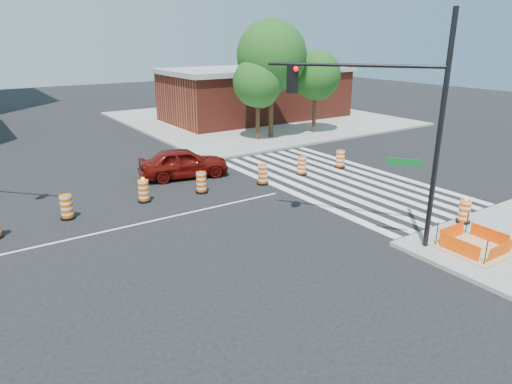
% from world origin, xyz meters
% --- Properties ---
extents(ground, '(120.00, 120.00, 0.00)m').
position_xyz_m(ground, '(0.00, 0.00, 0.00)').
color(ground, black).
rests_on(ground, ground).
extents(sidewalk_ne, '(22.00, 22.00, 0.15)m').
position_xyz_m(sidewalk_ne, '(18.00, 18.00, 0.07)').
color(sidewalk_ne, gray).
rests_on(sidewalk_ne, ground).
extents(crosswalk_east, '(6.75, 13.50, 0.01)m').
position_xyz_m(crosswalk_east, '(10.95, 0.00, 0.01)').
color(crosswalk_east, silver).
rests_on(crosswalk_east, ground).
extents(lane_centerline, '(14.00, 0.12, 0.01)m').
position_xyz_m(lane_centerline, '(0.00, 0.00, 0.01)').
color(lane_centerline, silver).
rests_on(lane_centerline, ground).
extents(excavation_pit, '(2.20, 2.20, 0.90)m').
position_xyz_m(excavation_pit, '(9.00, -9.00, 0.22)').
color(excavation_pit, tan).
rests_on(excavation_pit, ground).
extents(brick_storefront, '(16.50, 8.50, 4.60)m').
position_xyz_m(brick_storefront, '(18.00, 18.00, 2.32)').
color(brick_storefront, maroon).
rests_on(brick_storefront, ground).
extents(red_coupe, '(4.99, 2.84, 1.60)m').
position_xyz_m(red_coupe, '(4.55, 4.93, 0.80)').
color(red_coupe, '#5E0C08').
rests_on(red_coupe, ground).
extents(signal_pole_se, '(3.59, 4.91, 7.87)m').
position_xyz_m(signal_pole_se, '(6.84, -6.56, 4.83)').
color(signal_pole_se, black).
rests_on(signal_pole_se, ground).
extents(pit_drum, '(0.54, 0.54, 1.07)m').
position_xyz_m(pit_drum, '(10.84, -7.39, 0.59)').
color(pit_drum, black).
rests_on(pit_drum, ground).
extents(tree_north_c, '(3.48, 3.48, 5.91)m').
position_xyz_m(tree_north_c, '(12.90, 10.20, 3.97)').
color(tree_north_c, '#382314').
rests_on(tree_north_c, ground).
extents(tree_north_d, '(4.94, 4.94, 8.41)m').
position_xyz_m(tree_north_d, '(14.26, 10.45, 5.65)').
color(tree_north_d, '#382314').
rests_on(tree_north_d, ground).
extents(tree_north_e, '(3.71, 3.71, 6.31)m').
position_xyz_m(tree_north_e, '(17.99, 9.96, 4.24)').
color(tree_north_e, '#382314').
rests_on(tree_north_e, ground).
extents(median_drum_3, '(0.60, 0.60, 1.02)m').
position_xyz_m(median_drum_3, '(-2.04, 2.19, 0.48)').
color(median_drum_3, black).
rests_on(median_drum_3, ground).
extents(median_drum_4, '(0.60, 0.60, 1.18)m').
position_xyz_m(median_drum_4, '(1.35, 2.41, 0.49)').
color(median_drum_4, black).
rests_on(median_drum_4, ground).
extents(median_drum_5, '(0.60, 0.60, 1.02)m').
position_xyz_m(median_drum_5, '(4.13, 2.10, 0.48)').
color(median_drum_5, black).
rests_on(median_drum_5, ground).
extents(median_drum_6, '(0.60, 0.60, 1.02)m').
position_xyz_m(median_drum_6, '(7.34, 1.55, 0.48)').
color(median_drum_6, black).
rests_on(median_drum_6, ground).
extents(median_drum_7, '(0.60, 0.60, 1.02)m').
position_xyz_m(median_drum_7, '(10.08, 1.77, 0.48)').
color(median_drum_7, black).
rests_on(median_drum_7, ground).
extents(median_drum_8, '(0.60, 0.60, 1.02)m').
position_xyz_m(median_drum_8, '(12.80, 1.62, 0.48)').
color(median_drum_8, black).
rests_on(median_drum_8, ground).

